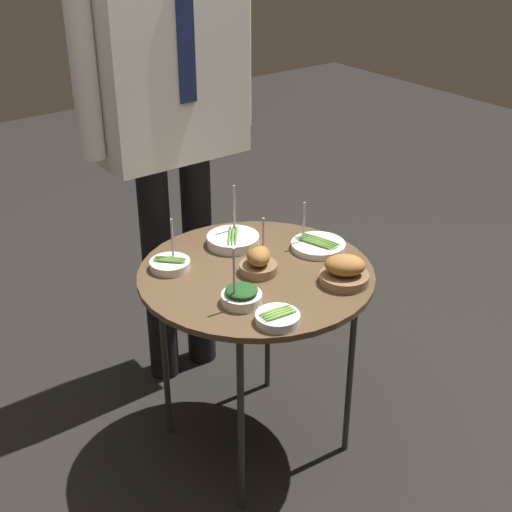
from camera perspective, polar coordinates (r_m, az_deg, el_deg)
The scene contains 10 objects.
ground_plane at distance 2.45m, azimuth -0.00°, elevation -14.46°, with size 8.00×8.00×0.00m, color black.
serving_cart at distance 2.09m, azimuth -0.00°, elevation -2.24°, with size 0.69×0.69×0.64m.
bowl_roast_mid_left at distance 2.01m, azimuth 7.10°, elevation -1.25°, with size 0.14×0.14×0.08m.
bowl_asparagus_front_center at distance 2.09m, azimuth -6.89°, elevation -0.64°, with size 0.12×0.12×0.15m.
bowl_asparagus_front_left at distance 2.22m, azimuth -1.84°, elevation 1.32°, with size 0.16×0.16×0.18m.
bowl_roast_back_right at distance 2.04m, azimuth 0.13°, elevation -0.51°, with size 0.11×0.11×0.16m.
bowl_spinach_mid_right at distance 1.90m, azimuth -1.17°, elevation -3.20°, with size 0.11×0.11×0.18m.
bowl_asparagus_center at distance 2.20m, azimuth 4.94°, elevation 0.89°, with size 0.17×0.17×0.15m.
bowl_asparagus_back_left at distance 1.83m, azimuth 1.74°, elevation -4.97°, with size 0.12×0.12×0.03m.
waiter_figure at distance 2.32m, azimuth -7.04°, elevation 13.54°, with size 0.63×0.24×1.71m.
Camera 1 is at (-1.09, -1.45, 1.64)m, focal length 50.00 mm.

